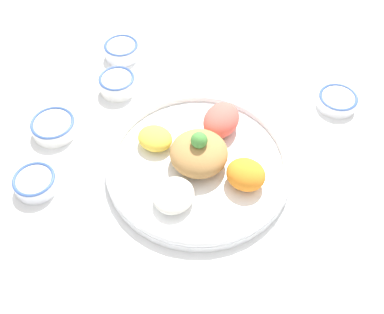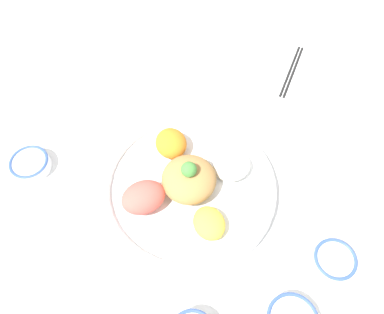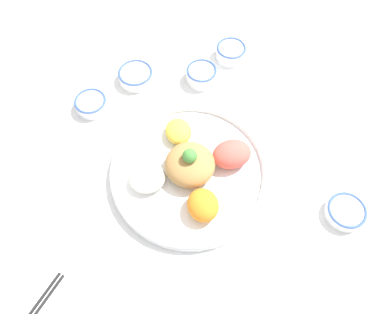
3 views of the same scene
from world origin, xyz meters
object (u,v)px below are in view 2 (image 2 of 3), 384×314
at_px(serving_spoon_main, 175,96).
at_px(chopsticks_pair_near, 292,71).
at_px(salad_platter, 188,185).
at_px(sauce_bowl_red, 30,164).
at_px(sauce_bowl_far, 334,261).

bearing_deg(serving_spoon_main, chopsticks_pair_near, 179.58).
bearing_deg(salad_platter, serving_spoon_main, -51.01).
bearing_deg(sauce_bowl_red, serving_spoon_main, -114.96).
height_order(sauce_bowl_red, serving_spoon_main, sauce_bowl_red).
distance_m(sauce_bowl_far, chopsticks_pair_near, 0.54).
bearing_deg(chopsticks_pair_near, serving_spoon_main, -51.25).
distance_m(sauce_bowl_red, chopsticks_pair_near, 0.74).
bearing_deg(sauce_bowl_red, chopsticks_pair_near, -122.96).
relative_size(sauce_bowl_far, chopsticks_pair_near, 0.42).
height_order(chopsticks_pair_near, serving_spoon_main, chopsticks_pair_near).
xyz_separation_m(sauce_bowl_red, serving_spoon_main, (-0.17, -0.37, -0.01)).
xyz_separation_m(sauce_bowl_far, chopsticks_pair_near, (0.29, -0.46, -0.02)).
bearing_deg(chopsticks_pair_near, salad_platter, -15.13).
xyz_separation_m(chopsticks_pair_near, serving_spoon_main, (0.23, 0.25, -0.00)).
xyz_separation_m(salad_platter, serving_spoon_main, (0.18, -0.22, -0.02)).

